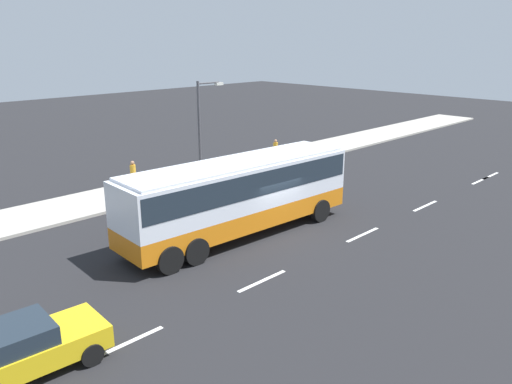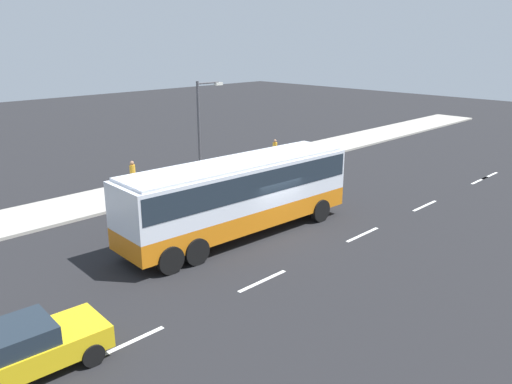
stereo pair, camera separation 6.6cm
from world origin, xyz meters
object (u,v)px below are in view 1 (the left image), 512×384
at_px(car_yellow_taxi, 12,351).
at_px(pedestrian_at_crossing, 275,149).
at_px(pedestrian_near_curb, 133,173).
at_px(street_lamp, 202,124).
at_px(coach_bus, 239,190).

distance_m(car_yellow_taxi, pedestrian_at_crossing, 24.66).
xyz_separation_m(pedestrian_near_curb, street_lamp, (3.89, -1.55, 2.54)).
bearing_deg(pedestrian_near_curb, pedestrian_at_crossing, 90.40).
bearing_deg(car_yellow_taxi, pedestrian_near_curb, 50.89).
xyz_separation_m(coach_bus, pedestrian_at_crossing, (10.90, 8.03, -1.05)).
height_order(pedestrian_near_curb, pedestrian_at_crossing, pedestrian_near_curb).
bearing_deg(coach_bus, pedestrian_at_crossing, 39.26).
distance_m(pedestrian_near_curb, street_lamp, 4.90).
distance_m(coach_bus, pedestrian_near_curb, 9.11).
height_order(car_yellow_taxi, pedestrian_near_curb, pedestrian_near_curb).
distance_m(coach_bus, car_yellow_taxi, 11.57).
relative_size(coach_bus, street_lamp, 1.89).
bearing_deg(pedestrian_near_curb, car_yellow_taxi, -36.41).
relative_size(coach_bus, pedestrian_near_curb, 6.62).
distance_m(coach_bus, pedestrian_at_crossing, 13.58).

